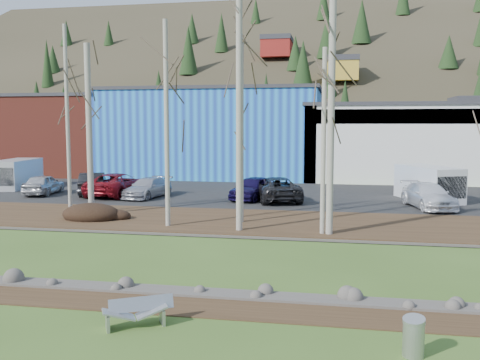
% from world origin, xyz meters
% --- Properties ---
extents(ground, '(200.00, 200.00, 0.00)m').
position_xyz_m(ground, '(0.00, 0.00, 0.00)').
color(ground, '#3D5920').
rests_on(ground, ground).
extents(dirt_strip, '(80.00, 1.80, 0.03)m').
position_xyz_m(dirt_strip, '(0.00, 2.10, 0.01)').
color(dirt_strip, '#382616').
rests_on(dirt_strip, ground).
extents(near_bank_rocks, '(80.00, 0.80, 0.50)m').
position_xyz_m(near_bank_rocks, '(0.00, 3.10, 0.00)').
color(near_bank_rocks, '#47423D').
rests_on(near_bank_rocks, ground).
extents(river, '(80.00, 8.00, 0.90)m').
position_xyz_m(river, '(0.00, 7.20, 0.00)').
color(river, black).
rests_on(river, ground).
extents(far_bank_rocks, '(80.00, 0.80, 0.46)m').
position_xyz_m(far_bank_rocks, '(0.00, 11.30, 0.00)').
color(far_bank_rocks, '#47423D').
rests_on(far_bank_rocks, ground).
extents(far_bank, '(80.00, 7.00, 0.15)m').
position_xyz_m(far_bank, '(0.00, 14.50, 0.07)').
color(far_bank, '#382616').
rests_on(far_bank, ground).
extents(parking_lot, '(80.00, 14.00, 0.14)m').
position_xyz_m(parking_lot, '(0.00, 25.00, 0.07)').
color(parking_lot, black).
rests_on(parking_lot, ground).
extents(building_brick, '(16.32, 12.24, 7.80)m').
position_xyz_m(building_brick, '(-24.00, 39.00, 3.91)').
color(building_brick, maroon).
rests_on(building_brick, ground).
extents(building_blue, '(20.40, 12.24, 8.30)m').
position_xyz_m(building_blue, '(-6.00, 39.00, 4.16)').
color(building_blue, '#1E46B0').
rests_on(building_blue, ground).
extents(building_white, '(18.36, 12.24, 6.80)m').
position_xyz_m(building_white, '(12.00, 38.98, 3.41)').
color(building_white, white).
rests_on(building_white, ground).
extents(hillside, '(160.00, 72.00, 35.00)m').
position_xyz_m(hillside, '(0.00, 84.00, 17.50)').
color(hillside, '#312C1C').
rests_on(hillside, ground).
extents(bench_damaged, '(1.64, 1.22, 0.71)m').
position_xyz_m(bench_damaged, '(1.00, 0.42, 0.36)').
color(bench_damaged, '#AAADAF').
rests_on(bench_damaged, ground).
extents(litter_bin, '(0.60, 0.60, 0.79)m').
position_xyz_m(litter_bin, '(7.50, -0.13, 0.40)').
color(litter_bin, '#AAADAF').
rests_on(litter_bin, ground).
extents(dirt_mound, '(3.03, 2.14, 0.59)m').
position_xyz_m(dirt_mound, '(-6.61, 13.52, 0.45)').
color(dirt_mound, black).
rests_on(dirt_mound, far_bank).
extents(birch_0, '(0.20, 0.20, 10.04)m').
position_xyz_m(birch_0, '(-8.37, 14.67, 5.17)').
color(birch_0, '#B2B0A2').
rests_on(birch_0, far_bank).
extents(birch_1, '(0.32, 0.32, 9.05)m').
position_xyz_m(birch_1, '(-7.18, 14.73, 4.67)').
color(birch_1, '#B2B0A2').
rests_on(birch_1, far_bank).
extents(birch_2, '(0.22, 0.22, 9.66)m').
position_xyz_m(birch_2, '(-2.15, 12.46, 4.98)').
color(birch_2, '#B2B0A2').
rests_on(birch_2, far_bank).
extents(birch_3, '(0.29, 0.29, 10.68)m').
position_xyz_m(birch_3, '(1.41, 12.02, 5.49)').
color(birch_3, '#B2B0A2').
rests_on(birch_3, far_bank).
extents(birch_4, '(0.23, 0.23, 8.99)m').
position_xyz_m(birch_4, '(1.13, 14.07, 4.64)').
color(birch_4, '#B2B0A2').
rests_on(birch_4, far_bank).
extents(birch_5, '(0.21, 0.21, 8.14)m').
position_xyz_m(birch_5, '(5.18, 11.96, 4.22)').
color(birch_5, '#B2B0A2').
rests_on(birch_5, far_bank).
extents(birch_6, '(0.30, 0.30, 11.39)m').
position_xyz_m(birch_6, '(5.49, 11.91, 5.84)').
color(birch_6, '#B2B0A2').
rests_on(birch_6, far_bank).
extents(car_0, '(2.15, 4.28, 1.40)m').
position_xyz_m(car_0, '(-14.21, 21.88, 0.84)').
color(car_0, silver).
rests_on(car_0, parking_lot).
extents(car_1, '(3.25, 4.92, 1.53)m').
position_xyz_m(car_1, '(-10.82, 22.43, 0.91)').
color(car_1, black).
rests_on(car_1, parking_lot).
extents(car_2, '(3.03, 5.75, 1.54)m').
position_xyz_m(car_2, '(-8.92, 22.24, 0.91)').
color(car_2, maroon).
rests_on(car_2, parking_lot).
extents(car_3, '(2.56, 4.70, 1.29)m').
position_xyz_m(car_3, '(-6.60, 21.70, 0.79)').
color(car_3, '#ACADB4').
rests_on(car_3, parking_lot).
extents(car_4, '(2.86, 4.69, 1.49)m').
position_xyz_m(car_4, '(0.43, 22.09, 0.89)').
color(car_4, '#180F42').
rests_on(car_4, parking_lot).
extents(car_5, '(4.09, 5.96, 1.51)m').
position_xyz_m(car_5, '(1.94, 21.85, 0.90)').
color(car_5, '#28282B').
rests_on(car_5, parking_lot).
extents(car_6, '(3.03, 5.23, 1.42)m').
position_xyz_m(car_6, '(11.01, 20.50, 0.85)').
color(car_6, white).
rests_on(car_6, parking_lot).
extents(van_white, '(3.88, 5.38, 2.17)m').
position_xyz_m(van_white, '(11.60, 23.58, 1.23)').
color(van_white, white).
rests_on(van_white, parking_lot).
extents(van_grey, '(2.66, 5.14, 2.15)m').
position_xyz_m(van_grey, '(-18.27, 24.81, 1.22)').
color(van_grey, '#B8B9BC').
rests_on(van_grey, parking_lot).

